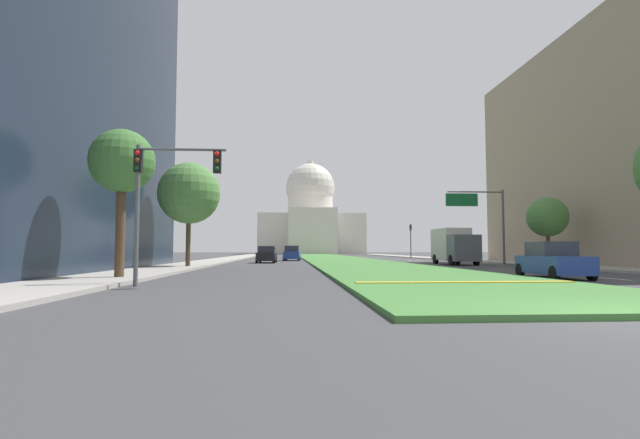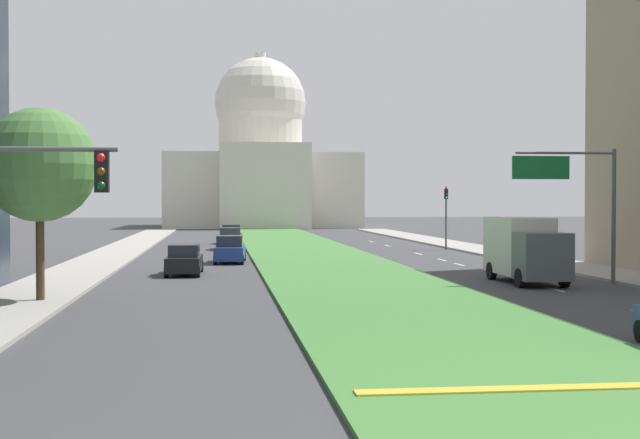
# 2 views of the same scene
# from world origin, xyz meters

# --- Properties ---
(ground_plane) EXTENTS (286.79, 286.79, 0.00)m
(ground_plane) POSITION_xyz_m (0.00, 65.18, 0.00)
(ground_plane) COLOR #3D3D3F
(grass_median) EXTENTS (8.90, 117.32, 0.14)m
(grass_median) POSITION_xyz_m (0.00, 58.66, 0.07)
(grass_median) COLOR #427A38
(grass_median) RESTS_ON ground_plane
(median_curb_nose) EXTENTS (8.01, 0.50, 0.04)m
(median_curb_nose) POSITION_xyz_m (0.00, 8.24, 0.16)
(median_curb_nose) COLOR gold
(median_curb_nose) RESTS_ON grass_median
(lane_dashes_right) EXTENTS (0.16, 66.85, 0.01)m
(lane_dashes_right) POSITION_xyz_m (8.44, 44.53, 0.00)
(lane_dashes_right) COLOR silver
(lane_dashes_right) RESTS_ON ground_plane
(sidewalk_left) EXTENTS (4.00, 117.32, 0.15)m
(sidewalk_left) POSITION_xyz_m (-14.43, 52.14, 0.07)
(sidewalk_left) COLOR #9E9991
(sidewalk_left) RESTS_ON ground_plane
(sidewalk_right) EXTENTS (4.00, 117.32, 0.15)m
(sidewalk_right) POSITION_xyz_m (14.43, 52.14, 0.07)
(sidewalk_right) COLOR #9E9991
(sidewalk_right) RESTS_ON ground_plane
(capitol_building) EXTENTS (29.61, 28.61, 27.66)m
(capitol_building) POSITION_xyz_m (0.00, 129.64, 9.66)
(capitol_building) COLOR beige
(capitol_building) RESTS_ON ground_plane
(traffic_light_far_right) EXTENTS (0.28, 0.35, 5.20)m
(traffic_light_far_right) POSITION_xyz_m (11.93, 61.04, 3.31)
(traffic_light_far_right) COLOR #515456
(traffic_light_far_right) RESTS_ON ground_plane
(overhead_guide_sign) EXTENTS (5.16, 0.20, 6.50)m
(overhead_guide_sign) POSITION_xyz_m (10.27, 30.86, 4.63)
(overhead_guide_sign) COLOR #515456
(overhead_guide_sign) RESTS_ON ground_plane
(street_tree_left_mid) EXTENTS (4.47, 4.47, 7.66)m
(street_tree_left_mid) POSITION_xyz_m (-13.64, 26.08, 5.40)
(street_tree_left_mid) COLOR #4C3823
(street_tree_left_mid) RESTS_ON ground_plane
(sedan_midblock) EXTENTS (1.98, 4.62, 1.67)m
(sedan_midblock) POSITION_xyz_m (-8.55, 38.87, 0.79)
(sedan_midblock) COLOR black
(sedan_midblock) RESTS_ON ground_plane
(sedan_distant) EXTENTS (2.18, 4.79, 1.78)m
(sedan_distant) POSITION_xyz_m (-5.96, 47.92, 0.83)
(sedan_distant) COLOR navy
(sedan_distant) RESTS_ON ground_plane
(sedan_far_horizon) EXTENTS (1.98, 4.55, 1.82)m
(sedan_far_horizon) POSITION_xyz_m (-5.78, 63.52, 0.85)
(sedan_far_horizon) COLOR #BCBCC1
(sedan_far_horizon) RESTS_ON ground_plane
(sedan_very_far) EXTENTS (1.96, 4.32, 1.81)m
(sedan_very_far) POSITION_xyz_m (-5.54, 73.37, 0.84)
(sedan_very_far) COLOR #4C5156
(sedan_very_far) RESTS_ON ground_plane
(box_truck_delivery) EXTENTS (2.40, 6.40, 3.20)m
(box_truck_delivery) POSITION_xyz_m (8.21, 32.23, 1.68)
(box_truck_delivery) COLOR #4C5156
(box_truck_delivery) RESTS_ON ground_plane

